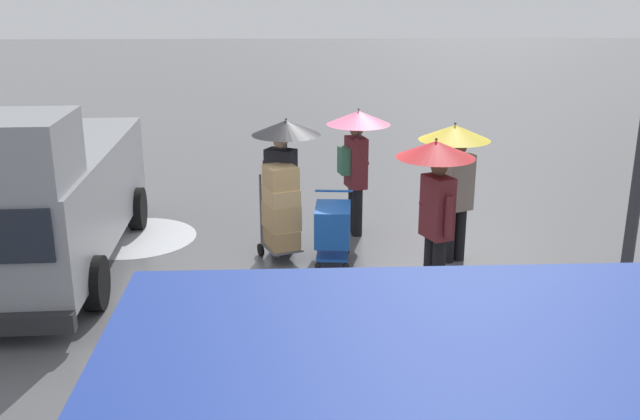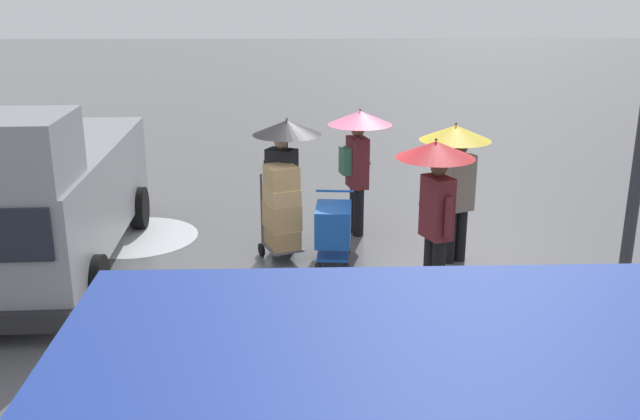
{
  "view_description": "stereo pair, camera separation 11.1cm",
  "coord_description": "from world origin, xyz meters",
  "px_view_note": "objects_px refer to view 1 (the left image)",
  "views": [
    {
      "loc": [
        -0.03,
        10.02,
        4.09
      ],
      "look_at": [
        -0.32,
        0.47,
        1.05
      ],
      "focal_mm": 40.54,
      "sensor_mm": 36.0,
      "label": 1
    },
    {
      "loc": [
        -0.14,
        10.03,
        4.09
      ],
      "look_at": [
        -0.32,
        0.47,
        1.05
      ],
      "focal_mm": 40.54,
      "sensor_mm": 36.0,
      "label": 2
    }
  ],
  "objects_px": {
    "pedestrian_far_side": "(456,160)",
    "shopping_cart_vendor": "(333,226)",
    "pedestrian_pink_side": "(436,181)",
    "cargo_van_parked_right": "(41,195)",
    "pedestrian_white_side": "(284,154)",
    "hand_dolly_boxes": "(281,210)",
    "pedestrian_black_side": "(357,143)",
    "street_lamp": "(640,167)"
  },
  "relations": [
    {
      "from": "pedestrian_far_side",
      "to": "street_lamp",
      "type": "bearing_deg",
      "value": 105.93
    },
    {
      "from": "shopping_cart_vendor",
      "to": "street_lamp",
      "type": "relative_size",
      "value": 0.26
    },
    {
      "from": "cargo_van_parked_right",
      "to": "shopping_cart_vendor",
      "type": "bearing_deg",
      "value": -176.53
    },
    {
      "from": "cargo_van_parked_right",
      "to": "street_lamp",
      "type": "bearing_deg",
      "value": 154.65
    },
    {
      "from": "pedestrian_pink_side",
      "to": "pedestrian_white_side",
      "type": "bearing_deg",
      "value": -37.92
    },
    {
      "from": "shopping_cart_vendor",
      "to": "pedestrian_white_side",
      "type": "distance_m",
      "value": 1.32
    },
    {
      "from": "shopping_cart_vendor",
      "to": "pedestrian_black_side",
      "type": "distance_m",
      "value": 1.64
    },
    {
      "from": "cargo_van_parked_right",
      "to": "pedestrian_black_side",
      "type": "distance_m",
      "value": 4.88
    },
    {
      "from": "pedestrian_black_side",
      "to": "street_lamp",
      "type": "distance_m",
      "value": 5.4
    },
    {
      "from": "hand_dolly_boxes",
      "to": "cargo_van_parked_right",
      "type": "bearing_deg",
      "value": 5.75
    },
    {
      "from": "cargo_van_parked_right",
      "to": "hand_dolly_boxes",
      "type": "distance_m",
      "value": 3.45
    },
    {
      "from": "pedestrian_pink_side",
      "to": "pedestrian_far_side",
      "type": "xyz_separation_m",
      "value": [
        -0.5,
        -1.13,
        0.0
      ]
    },
    {
      "from": "pedestrian_pink_side",
      "to": "pedestrian_far_side",
      "type": "bearing_deg",
      "value": -113.67
    },
    {
      "from": "pedestrian_black_side",
      "to": "pedestrian_far_side",
      "type": "bearing_deg",
      "value": 136.97
    },
    {
      "from": "hand_dolly_boxes",
      "to": "shopping_cart_vendor",
      "type": "bearing_deg",
      "value": 173.37
    },
    {
      "from": "pedestrian_pink_side",
      "to": "pedestrian_far_side",
      "type": "relative_size",
      "value": 1.0
    },
    {
      "from": "shopping_cart_vendor",
      "to": "pedestrian_far_side",
      "type": "xyz_separation_m",
      "value": [
        -1.79,
        0.04,
        1.02
      ]
    },
    {
      "from": "shopping_cart_vendor",
      "to": "pedestrian_far_side",
      "type": "height_order",
      "value": "pedestrian_far_side"
    },
    {
      "from": "pedestrian_pink_side",
      "to": "pedestrian_white_side",
      "type": "distance_m",
      "value": 2.57
    },
    {
      "from": "shopping_cart_vendor",
      "to": "pedestrian_pink_side",
      "type": "xyz_separation_m",
      "value": [
        -1.3,
        1.17,
        1.02
      ]
    },
    {
      "from": "cargo_van_parked_right",
      "to": "pedestrian_black_side",
      "type": "bearing_deg",
      "value": -162.29
    },
    {
      "from": "shopping_cart_vendor",
      "to": "street_lamp",
      "type": "distance_m",
      "value": 4.88
    },
    {
      "from": "pedestrian_white_side",
      "to": "street_lamp",
      "type": "height_order",
      "value": "street_lamp"
    },
    {
      "from": "pedestrian_far_side",
      "to": "shopping_cart_vendor",
      "type": "bearing_deg",
      "value": -1.14
    },
    {
      "from": "shopping_cart_vendor",
      "to": "hand_dolly_boxes",
      "type": "relative_size",
      "value": 0.68
    },
    {
      "from": "pedestrian_black_side",
      "to": "pedestrian_white_side",
      "type": "height_order",
      "value": "same"
    },
    {
      "from": "pedestrian_white_side",
      "to": "pedestrian_far_side",
      "type": "distance_m",
      "value": 2.56
    },
    {
      "from": "shopping_cart_vendor",
      "to": "pedestrian_pink_side",
      "type": "bearing_deg",
      "value": 138.09
    },
    {
      "from": "hand_dolly_boxes",
      "to": "street_lamp",
      "type": "xyz_separation_m",
      "value": [
        -3.58,
        3.66,
        1.57
      ]
    },
    {
      "from": "pedestrian_far_side",
      "to": "pedestrian_white_side",
      "type": "bearing_deg",
      "value": -10.07
    },
    {
      "from": "hand_dolly_boxes",
      "to": "pedestrian_far_side",
      "type": "bearing_deg",
      "value": 177.2
    },
    {
      "from": "cargo_van_parked_right",
      "to": "hand_dolly_boxes",
      "type": "relative_size",
      "value": 3.64
    },
    {
      "from": "cargo_van_parked_right",
      "to": "pedestrian_far_side",
      "type": "relative_size",
      "value": 2.52
    },
    {
      "from": "cargo_van_parked_right",
      "to": "pedestrian_white_side",
      "type": "xyz_separation_m",
      "value": [
        -3.46,
        -0.67,
        0.41
      ]
    },
    {
      "from": "pedestrian_far_side",
      "to": "street_lamp",
      "type": "relative_size",
      "value": 0.56
    },
    {
      "from": "pedestrian_white_side",
      "to": "street_lamp",
      "type": "xyz_separation_m",
      "value": [
        -3.53,
        3.98,
        0.79
      ]
    },
    {
      "from": "pedestrian_white_side",
      "to": "pedestrian_far_side",
      "type": "relative_size",
      "value": 1.0
    },
    {
      "from": "hand_dolly_boxes",
      "to": "pedestrian_black_side",
      "type": "relative_size",
      "value": 0.69
    },
    {
      "from": "shopping_cart_vendor",
      "to": "pedestrian_far_side",
      "type": "bearing_deg",
      "value": 178.86
    },
    {
      "from": "pedestrian_pink_side",
      "to": "hand_dolly_boxes",
      "type": "bearing_deg",
      "value": -31.21
    },
    {
      "from": "shopping_cart_vendor",
      "to": "pedestrian_far_side",
      "type": "relative_size",
      "value": 0.47
    },
    {
      "from": "cargo_van_parked_right",
      "to": "pedestrian_pink_side",
      "type": "distance_m",
      "value": 5.58
    }
  ]
}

